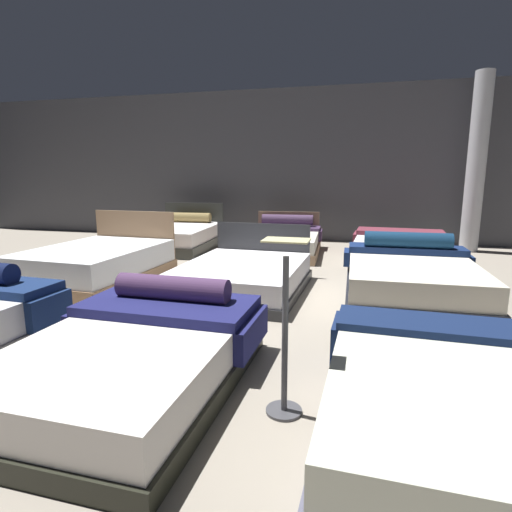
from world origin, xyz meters
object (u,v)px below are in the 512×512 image
(price_sign, at_px, (285,348))
(bed_7, at_px, (283,242))
(bed_4, at_px, (243,277))
(bed_1, at_px, (136,355))
(bed_6, at_px, (178,237))
(bed_8, at_px, (400,248))
(bed_2, at_px, (467,406))
(support_pillar, at_px, (476,164))
(bed_3, at_px, (97,263))
(bed_5, at_px, (411,279))

(price_sign, bearing_deg, bed_7, 100.80)
(bed_4, bearing_deg, bed_7, 91.71)
(bed_1, distance_m, bed_4, 2.64)
(bed_4, height_order, bed_7, bed_4)
(bed_6, relative_size, bed_8, 1.09)
(bed_1, height_order, bed_2, bed_1)
(bed_7, bearing_deg, support_pillar, 14.96)
(support_pillar, bearing_deg, bed_7, -161.97)
(bed_3, xyz_separation_m, price_sign, (3.34, -2.78, 0.20))
(support_pillar, bearing_deg, price_sign, -111.00)
(bed_3, distance_m, price_sign, 4.35)
(bed_2, xyz_separation_m, price_sign, (-1.09, 0.00, 0.24))
(bed_6, bearing_deg, bed_3, -93.05)
(bed_3, distance_m, bed_5, 4.42)
(bed_5, distance_m, support_pillar, 4.45)
(bed_7, bearing_deg, price_sign, -82.26)
(bed_4, bearing_deg, bed_3, -179.05)
(bed_1, bearing_deg, bed_8, 68.06)
(bed_1, relative_size, bed_3, 0.94)
(bed_6, bearing_deg, bed_1, -70.76)
(bed_1, bearing_deg, support_pillar, 61.63)
(bed_7, bearing_deg, bed_3, -132.24)
(bed_3, relative_size, bed_8, 1.08)
(bed_5, xyz_separation_m, price_sign, (-1.07, -2.87, 0.19))
(bed_1, relative_size, bed_2, 1.01)
(bed_2, distance_m, bed_3, 5.24)
(bed_5, bearing_deg, bed_3, 179.97)
(price_sign, bearing_deg, bed_1, 174.63)
(bed_3, bearing_deg, bed_1, -47.88)
(price_sign, bearing_deg, bed_5, 69.46)
(bed_1, xyz_separation_m, bed_5, (2.22, 2.76, 0.03))
(bed_5, xyz_separation_m, bed_7, (-2.14, 2.71, -0.03))
(bed_2, height_order, bed_5, bed_5)
(bed_5, height_order, support_pillar, support_pillar)
(bed_1, bearing_deg, bed_2, -1.92)
(bed_5, distance_m, bed_8, 2.67)
(bed_2, bearing_deg, bed_1, 178.98)
(bed_7, relative_size, support_pillar, 0.61)
(support_pillar, bearing_deg, bed_4, -132.36)
(bed_7, bearing_deg, bed_4, -93.17)
(bed_6, bearing_deg, bed_5, -34.00)
(bed_7, height_order, price_sign, price_sign)
(bed_4, xyz_separation_m, bed_6, (-2.25, 2.81, 0.05))
(support_pillar, bearing_deg, bed_2, -102.55)
(bed_2, bearing_deg, bed_8, 91.19)
(bed_2, distance_m, bed_8, 5.55)
(bed_5, height_order, bed_6, bed_6)
(bed_4, distance_m, support_pillar, 5.66)
(bed_8, bearing_deg, bed_4, -125.11)
(bed_8, xyz_separation_m, price_sign, (-1.15, -5.54, 0.24))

